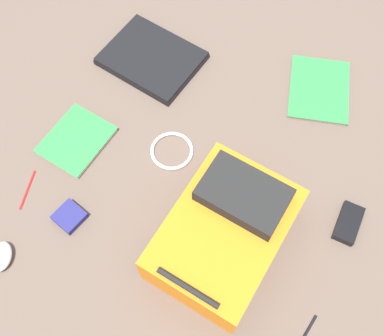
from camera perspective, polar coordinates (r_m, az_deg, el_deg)
ground_plane at (r=1.54m, az=0.68°, el=1.04°), size 3.57×3.57×0.00m
backpack at (r=1.35m, az=4.13°, el=-7.83°), size 0.39×0.48×0.21m
laptop at (r=1.76m, az=-4.97°, el=13.28°), size 0.39×0.34×0.03m
book_manual at (r=1.74m, az=15.32°, el=9.27°), size 0.25×0.30×0.01m
book_comic at (r=1.61m, az=-14.00°, el=3.31°), size 0.23×0.26×0.02m
computer_mouse at (r=1.51m, az=-22.43°, el=-10.02°), size 0.09×0.11×0.04m
cable_coil at (r=1.55m, az=-2.51°, el=2.09°), size 0.14×0.14×0.01m
power_brick at (r=1.51m, az=18.64°, el=-6.44°), size 0.08×0.13×0.03m
pen_blue at (r=1.58m, az=-19.55°, el=-2.49°), size 0.03×0.14×0.01m
earbud_pouch at (r=1.49m, az=-14.79°, el=-5.79°), size 0.11×0.11×0.03m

